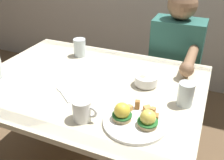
{
  "coord_description": "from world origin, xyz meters",
  "views": [
    {
      "loc": [
        0.57,
        -1.03,
        1.42
      ],
      "look_at": [
        0.14,
        0.0,
        0.78
      ],
      "focal_mm": 40.5,
      "sensor_mm": 36.0,
      "label": 1
    }
  ],
  "objects": [
    {
      "name": "eggs_benedict_plate",
      "position": [
        0.34,
        -0.24,
        0.77
      ],
      "size": [
        0.27,
        0.27,
        0.09
      ],
      "color": "white",
      "rests_on": "dining_table"
    },
    {
      "name": "water_glass_far",
      "position": [
        0.51,
        -0.02,
        0.79
      ],
      "size": [
        0.07,
        0.07,
        0.11
      ],
      "color": "silver",
      "rests_on": "dining_table"
    },
    {
      "name": "dining_table",
      "position": [
        0.0,
        0.0,
        0.63
      ],
      "size": [
        1.2,
        0.9,
        0.74
      ],
      "color": "beige",
      "rests_on": "ground_plane"
    },
    {
      "name": "fork",
      "position": [
        -0.06,
        -0.16,
        0.74
      ],
      "size": [
        0.13,
        0.11,
        0.0
      ],
      "color": "silver",
      "rests_on": "dining_table"
    },
    {
      "name": "fruit_bowl",
      "position": [
        0.29,
        0.08,
        0.77
      ],
      "size": [
        0.12,
        0.12,
        0.06
      ],
      "color": "white",
      "rests_on": "dining_table"
    },
    {
      "name": "coffee_mug",
      "position": [
        0.13,
        -0.3,
        0.79
      ],
      "size": [
        0.11,
        0.08,
        0.09
      ],
      "color": "white",
      "rests_on": "dining_table"
    },
    {
      "name": "water_glass_extra",
      "position": [
        -0.21,
        0.28,
        0.79
      ],
      "size": [
        0.08,
        0.08,
        0.11
      ],
      "color": "silver",
      "rests_on": "dining_table"
    },
    {
      "name": "diner_person",
      "position": [
        0.36,
        0.6,
        0.65
      ],
      "size": [
        0.34,
        0.54,
        1.14
      ],
      "color": "#33333D",
      "rests_on": "ground_plane"
    }
  ]
}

